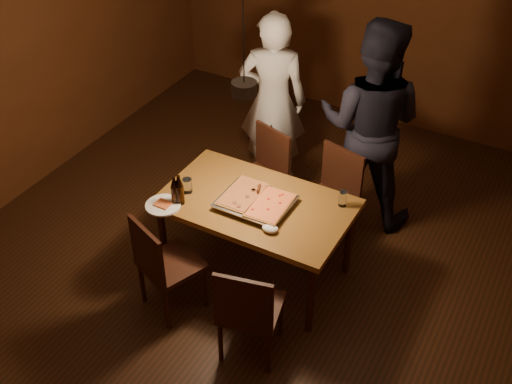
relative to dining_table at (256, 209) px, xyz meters
The scene contains 19 objects.
room_shell 0.73m from the dining_table, 153.46° to the right, with size 6.00×6.00×6.00m.
dining_table is the anchor object (origin of this frame).
chair_far_left 0.80m from the dining_table, 113.38° to the left, with size 0.53×0.53×0.49m.
chair_far_right 0.83m from the dining_table, 63.21° to the left, with size 0.51×0.51×0.49m.
chair_near_left 0.85m from the dining_table, 120.53° to the right, with size 0.55×0.55×0.49m.
chair_near_right 0.91m from the dining_table, 64.70° to the right, with size 0.50×0.50×0.49m.
pizza_tray 0.11m from the dining_table, 67.62° to the right, with size 0.55×0.45×0.05m, color silver.
pizza_meat 0.17m from the dining_table, 166.44° to the right, with size 0.27×0.43×0.02m, color maroon.
pizza_cheese 0.20m from the dining_table, 15.72° to the right, with size 0.27×0.43×0.02m, color gold.
spatula 0.14m from the dining_table, 56.29° to the right, with size 0.09×0.24×0.04m, color silver, non-canonical shape.
beer_bottle_a 0.66m from the dining_table, 150.25° to the right, with size 0.06×0.06×0.24m.
beer_bottle_b 0.63m from the dining_table, 149.98° to the right, with size 0.07×0.07×0.26m.
water_glass_left 0.58m from the dining_table, 164.81° to the right, with size 0.08×0.08×0.12m, color silver.
water_glass_right 0.69m from the dining_table, 25.65° to the left, with size 0.06×0.06×0.13m, color silver.
plate_slice 0.73m from the dining_table, 147.13° to the right, with size 0.28×0.28×0.03m.
napkin 0.38m from the dining_table, 44.35° to the right, with size 0.13×0.10×0.05m, color white.
diner_white 1.40m from the dining_table, 112.41° to the left, with size 0.64×0.42×1.77m, color silver.
diner_dark 1.32m from the dining_table, 68.42° to the left, with size 0.94×0.73×1.93m, color black.
pendant_lamp 1.09m from the dining_table, 153.46° to the right, with size 0.18×0.18×1.10m.
Camera 1 is at (2.00, -3.44, 3.87)m, focal length 45.00 mm.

